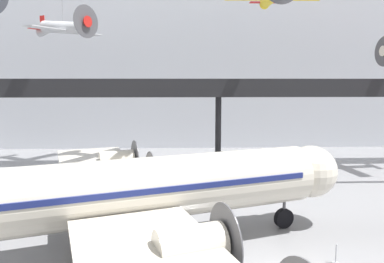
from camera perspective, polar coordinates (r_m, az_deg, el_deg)
The scene contains 5 objects.
hangar_back_wall at distance 54.60m, azimuth 2.82°, elevation 12.23°, with size 140.00×3.00×27.65m.
mezzanine_walkway at distance 42.43m, azimuth 4.21°, elevation 5.79°, with size 110.00×3.20×9.79m.
airliner_silver_main at distance 20.82m, azimuth -13.51°, elevation -9.31°, with size 30.04×35.02×10.29m.
suspended_plane_silver_racer at distance 45.39m, azimuth -19.04°, elevation 14.71°, with size 8.17×8.93×8.86m.
stanchion_barrier at distance 22.19m, azimuth 21.06°, elevation -17.47°, with size 0.36×0.36×1.08m.
Camera 1 is at (-4.76, -16.87, 9.61)m, focal length 35.00 mm.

